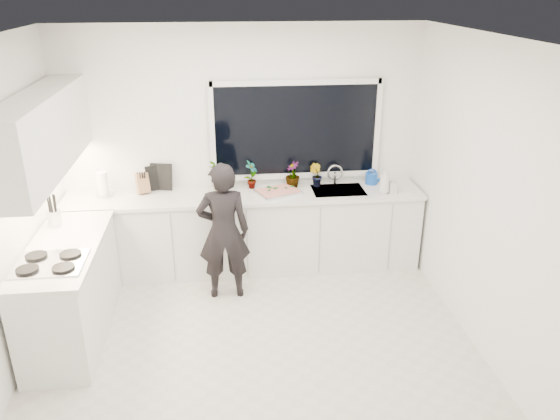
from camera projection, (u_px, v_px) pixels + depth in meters
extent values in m
cube|color=beige|center=(255.00, 343.00, 5.05)|extent=(4.00, 3.50, 0.02)
cube|color=white|center=(242.00, 148.00, 6.13)|extent=(4.00, 0.02, 2.70)
cube|color=white|center=(484.00, 198.00, 4.73)|extent=(0.02, 3.50, 2.70)
cube|color=white|center=(249.00, 37.00, 3.99)|extent=(4.00, 3.50, 0.02)
cube|color=black|center=(296.00, 130.00, 6.09)|extent=(1.80, 0.02, 1.00)
cube|color=white|center=(246.00, 233.00, 6.20)|extent=(3.92, 0.58, 0.88)
cube|color=white|center=(71.00, 292.00, 5.03)|extent=(0.58, 1.60, 0.88)
cube|color=silver|center=(245.00, 196.00, 6.02)|extent=(3.94, 0.62, 0.04)
cube|color=silver|center=(63.00, 247.00, 4.85)|extent=(0.62, 1.60, 0.04)
cube|color=white|center=(43.00, 134.00, 4.79)|extent=(0.34, 2.10, 0.70)
cube|color=silver|center=(338.00, 194.00, 6.14)|extent=(0.58, 0.42, 0.14)
cylinder|color=silver|center=(335.00, 175.00, 6.26)|extent=(0.03, 0.03, 0.22)
cube|color=black|center=(50.00, 263.00, 4.51)|extent=(0.56, 0.48, 0.03)
imported|color=black|center=(224.00, 232.00, 5.54)|extent=(0.54, 0.36, 1.47)
cube|color=silver|center=(278.00, 192.00, 6.02)|extent=(0.55, 0.49, 0.03)
cube|color=#AD2517|center=(278.00, 191.00, 6.01)|extent=(0.50, 0.44, 0.01)
cylinder|color=#1349B2|center=(371.00, 178.00, 6.29)|extent=(0.15, 0.15, 0.13)
cylinder|color=white|center=(103.00, 185.00, 5.90)|extent=(0.14, 0.14, 0.26)
cube|color=olive|center=(143.00, 184.00, 5.99)|extent=(0.16, 0.14, 0.22)
cylinder|color=#AEAEB2|center=(54.00, 218.00, 5.20)|extent=(0.13, 0.13, 0.16)
cube|color=black|center=(156.00, 178.00, 6.08)|extent=(0.21, 0.09, 0.28)
cube|color=black|center=(161.00, 177.00, 6.09)|extent=(0.25, 0.08, 0.30)
imported|color=#26662D|center=(222.00, 175.00, 6.07)|extent=(0.32, 0.35, 0.34)
imported|color=#26662D|center=(251.00, 175.00, 6.11)|extent=(0.19, 0.21, 0.32)
imported|color=#26662D|center=(293.00, 174.00, 6.16)|extent=(0.20, 0.20, 0.30)
imported|color=#26662D|center=(316.00, 175.00, 6.20)|extent=(0.18, 0.18, 0.26)
imported|color=#D8BF66|center=(385.00, 180.00, 5.98)|extent=(0.15, 0.15, 0.30)
imported|color=#D8BF66|center=(393.00, 185.00, 6.01)|extent=(0.10, 0.10, 0.18)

